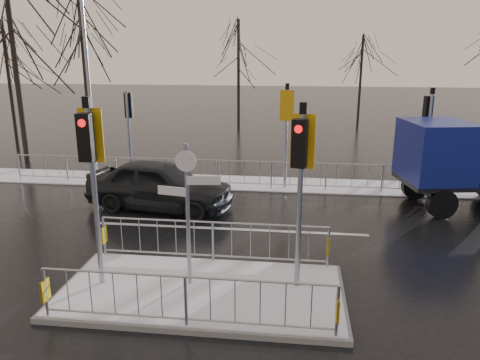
# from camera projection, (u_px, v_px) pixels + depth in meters

# --- Properties ---
(ground) EXTENTS (120.00, 120.00, 0.00)m
(ground) POSITION_uv_depth(u_px,v_px,m) (202.00, 294.00, 9.95)
(ground) COLOR black
(ground) RESTS_ON ground
(snow_verge) EXTENTS (30.00, 2.00, 0.04)m
(snow_verge) POSITION_uv_depth(u_px,v_px,m) (246.00, 183.00, 18.16)
(snow_verge) COLOR white
(snow_verge) RESTS_ON ground
(lane_markings) EXTENTS (8.00, 11.38, 0.01)m
(lane_markings) POSITION_uv_depth(u_px,v_px,m) (199.00, 302.00, 9.63)
(lane_markings) COLOR silver
(lane_markings) RESTS_ON ground
(traffic_island) EXTENTS (6.00, 3.04, 4.15)m
(traffic_island) POSITION_uv_depth(u_px,v_px,m) (201.00, 278.00, 9.85)
(traffic_island) COLOR #63635E
(traffic_island) RESTS_ON ground
(far_kerb_fixtures) EXTENTS (18.00, 0.65, 3.83)m
(far_kerb_fixtures) POSITION_uv_depth(u_px,v_px,m) (253.00, 161.00, 17.37)
(far_kerb_fixtures) COLOR #9399A1
(far_kerb_fixtures) RESTS_ON ground
(car_far_lane) EXTENTS (5.00, 2.66, 1.62)m
(car_far_lane) POSITION_uv_depth(u_px,v_px,m) (160.00, 185.00, 15.11)
(car_far_lane) COLOR black
(car_far_lane) RESTS_ON ground
(flatbed_truck) EXTENTS (6.46, 3.31, 2.85)m
(flatbed_truck) POSITION_uv_depth(u_px,v_px,m) (461.00, 163.00, 15.05)
(flatbed_truck) COLOR black
(flatbed_truck) RESTS_ON ground
(tree_near_a) EXTENTS (4.75, 4.75, 8.97)m
(tree_near_a) POSITION_uv_depth(u_px,v_px,m) (10.00, 23.00, 20.06)
(tree_near_a) COLOR black
(tree_near_a) RESTS_ON ground
(tree_near_b) EXTENTS (4.00, 4.00, 7.55)m
(tree_near_b) POSITION_uv_depth(u_px,v_px,m) (83.00, 47.00, 21.46)
(tree_near_b) COLOR black
(tree_near_b) RESTS_ON ground
(tree_near_c) EXTENTS (3.50, 3.50, 6.61)m
(tree_near_c) POSITION_uv_depth(u_px,v_px,m) (7.00, 61.00, 23.12)
(tree_near_c) COLOR black
(tree_near_c) RESTS_ON ground
(tree_far_a) EXTENTS (3.75, 3.75, 7.08)m
(tree_far_a) POSITION_uv_depth(u_px,v_px,m) (238.00, 53.00, 29.92)
(tree_far_a) COLOR black
(tree_far_a) RESTS_ON ground
(tree_far_b) EXTENTS (3.25, 3.25, 6.14)m
(tree_far_b) POSITION_uv_depth(u_px,v_px,m) (362.00, 63.00, 31.05)
(tree_far_b) COLOR black
(tree_far_b) RESTS_ON ground
(street_lamp_left) EXTENTS (1.25, 0.18, 8.20)m
(street_lamp_left) POSITION_uv_depth(u_px,v_px,m) (89.00, 64.00, 18.58)
(street_lamp_left) COLOR #9399A1
(street_lamp_left) RESTS_ON ground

